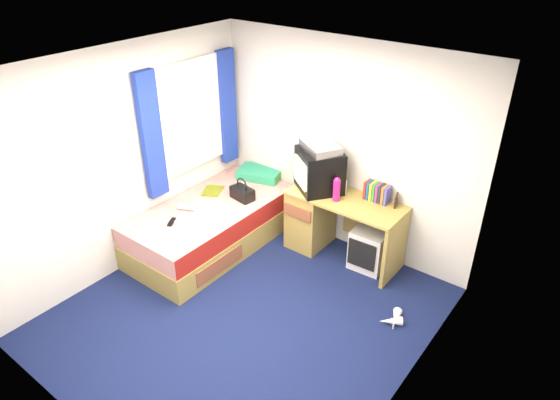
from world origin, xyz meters
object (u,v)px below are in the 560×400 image
Objects in this scene: crt_tv at (319,170)px; vcr at (321,147)px; picture_frame at (396,200)px; white_heels at (393,320)px; pink_water_bottle at (337,190)px; aerosol_can at (345,187)px; desk at (324,218)px; pillow at (260,174)px; handbag at (242,193)px; towel at (205,222)px; storage_cube at (370,248)px; water_bottle at (186,207)px; bed at (212,226)px; magazine at (213,191)px; colour_swatch_fan at (178,225)px; remote_control at (172,222)px.

vcr reaches higher than crt_tv.
picture_frame is 1.24m from white_heels.
crt_tv is at bearing 160.89° from pink_water_bottle.
desk is at bearing -155.90° from aerosol_can.
aerosol_can is at bearing 46.22° from vcr.
pillow is 0.83× the size of crt_tv.
crt_tv is 0.33m from pink_water_bottle.
handbag is 0.95× the size of towel.
white_heels is (0.64, -0.67, -0.19)m from storage_cube.
towel reaches higher than storage_cube.
crt_tv reaches higher than water_bottle.
magazine is (-0.22, 0.27, 0.28)m from bed.
towel is (-1.00, -1.00, -0.28)m from pink_water_bottle.
bed is at bearing -144.51° from desk.
crt_tv is 1.37m from magazine.
storage_cube is at bearing 0.97° from desk.
storage_cube is 0.77m from pink_water_bottle.
bed is 1.59m from vcr.
magazine reaches higher than white_heels.
vcr reaches higher than picture_frame.
picture_frame reaches higher than bed.
desk is at bearing 151.98° from white_heels.
desk is (1.07, 0.76, 0.14)m from bed.
white_heels is (1.34, -0.67, -1.22)m from vcr.
vcr is (0.98, -0.13, 0.67)m from pillow.
magazine is at bearing -159.59° from handbag.
storage_cube is at bearing 25.28° from handbag.
picture_frame reaches higher than pillow.
crt_tv is 1.55m from water_bottle.
storage_cube is at bearing 38.07° from colour_swatch_fan.
pillow is 3.32× the size of remote_control.
white_heels is at bearing 3.68° from vcr.
handbag is (-0.79, -0.42, -0.64)m from vcr.
pink_water_bottle is 1.22× the size of water_bottle.
bed is 1.32m from desk.
pink_water_bottle is 1.44m from towel.
desk is 0.89m from picture_frame.
white_heels is (0.48, -0.84, -0.78)m from picture_frame.
pink_water_bottle is 0.87× the size of magazine.
handbag is at bearing 61.59° from bed.
desk is at bearing 27.78° from vcr.
vcr is 0.98m from picture_frame.
towel is 1.12× the size of white_heels.
desk is 0.86m from vcr.
desk is at bearing 176.24° from picture_frame.
pillow reaches higher than storage_cube.
handbag is 1.10× the size of magazine.
storage_cube is at bearing 36.65° from crt_tv.
handbag is 2.22m from white_heels.
picture_frame is 0.46× the size of handbag.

